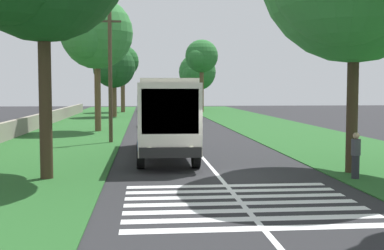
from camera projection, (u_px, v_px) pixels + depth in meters
name	position (u px, v px, depth m)	size (l,w,h in m)	color
ground	(220.00, 178.00, 18.98)	(160.00, 160.00, 0.00)	#262628
grass_verge_left	(60.00, 140.00, 33.11)	(120.00, 8.00, 0.04)	#235623
grass_verge_right	(308.00, 138.00, 34.64)	(120.00, 8.00, 0.04)	#235623
centre_line	(187.00, 139.00, 33.87)	(110.00, 0.16, 0.01)	silver
coach_bus	(164.00, 113.00, 25.15)	(11.16, 2.62, 3.73)	silver
zebra_crossing	(242.00, 203.00, 14.88)	(5.85, 6.80, 0.01)	silver
trailing_car_0	(152.00, 119.00, 45.40)	(4.30, 1.78, 1.43)	#B7A893
trailing_car_1	(189.00, 114.00, 53.27)	(4.30, 1.78, 1.43)	black
trailing_car_2	(187.00, 112.00, 58.94)	(4.30, 1.78, 1.43)	gray
trailing_car_3	(152.00, 110.00, 65.28)	(4.30, 1.78, 1.43)	black
trailing_minibus_0	(150.00, 101.00, 76.24)	(6.00, 2.14, 2.53)	silver
roadside_tree_left_1	(113.00, 68.00, 59.43)	(5.84, 4.88, 8.25)	brown
roadside_tree_left_2	(122.00, 63.00, 71.30)	(5.73, 4.57, 9.29)	brown
roadside_tree_left_3	(95.00, 35.00, 39.19)	(6.30, 5.50, 10.27)	brown
roadside_tree_right_2	(201.00, 57.00, 71.67)	(5.51, 4.59, 10.11)	brown
roadside_tree_right_3	(197.00, 73.00, 82.42)	(7.15, 5.94, 8.91)	#4C3826
utility_pole	(110.00, 75.00, 31.18)	(0.24, 1.40, 7.93)	#473828
roadside_wall	(24.00, 125.00, 37.71)	(70.00, 0.40, 1.15)	gray
pedestrian	(356.00, 155.00, 18.69)	(0.34, 0.34, 1.69)	#26262D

